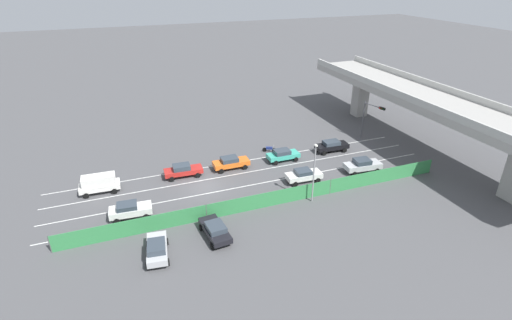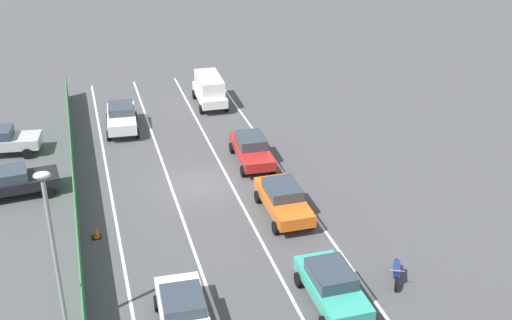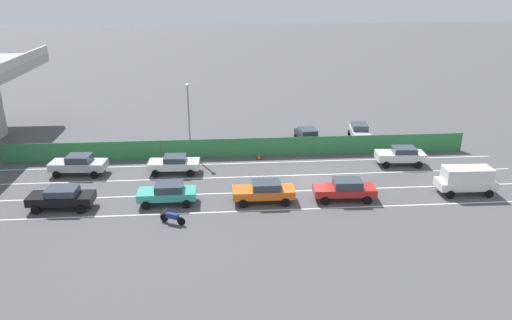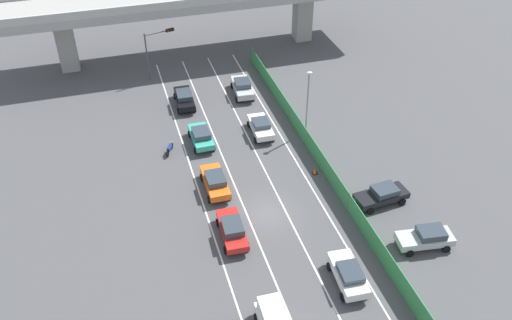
# 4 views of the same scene
# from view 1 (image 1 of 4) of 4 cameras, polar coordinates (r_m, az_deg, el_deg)

# --- Properties ---
(ground_plane) EXTENTS (300.00, 300.00, 0.00)m
(ground_plane) POSITION_cam_1_polar(r_m,az_deg,el_deg) (46.74, -7.43, -3.87)
(ground_plane) COLOR #4C4C4F
(lane_line_left_edge) EXTENTS (0.14, 47.45, 0.01)m
(lane_line_left_edge) POSITION_cam_1_polar(r_m,az_deg,el_deg) (52.18, -2.65, -0.28)
(lane_line_left_edge) COLOR silver
(lane_line_left_edge) RESTS_ON ground
(lane_line_mid_left) EXTENTS (0.14, 47.45, 0.01)m
(lane_line_mid_left) POSITION_cam_1_polar(r_m,az_deg,el_deg) (49.47, -1.46, -1.83)
(lane_line_mid_left) COLOR silver
(lane_line_mid_left) RESTS_ON ground
(lane_line_mid_right) EXTENTS (0.14, 47.45, 0.01)m
(lane_line_mid_right) POSITION_cam_1_polar(r_m,az_deg,el_deg) (46.83, -0.13, -3.56)
(lane_line_mid_right) COLOR silver
(lane_line_mid_right) RESTS_ON ground
(lane_line_right_edge) EXTENTS (0.14, 47.45, 0.01)m
(lane_line_right_edge) POSITION_cam_1_polar(r_m,az_deg,el_deg) (44.26, 1.36, -5.49)
(lane_line_right_edge) COLOR silver
(lane_line_right_edge) RESTS_ON ground
(elevated_overpass) EXTENTS (46.37, 8.16, 8.48)m
(elevated_overpass) POSITION_cam_1_polar(r_m,az_deg,el_deg) (58.81, 23.59, 7.63)
(elevated_overpass) COLOR #A09E99
(elevated_overpass) RESTS_ON ground
(green_fence) EXTENTS (0.10, 43.55, 1.79)m
(green_fence) POSITION_cam_1_polar(r_m,az_deg,el_deg) (42.37, 2.30, -5.67)
(green_fence) COLOR #338447
(green_fence) RESTS_ON ground
(car_sedan_red) EXTENTS (2.14, 4.74, 1.62)m
(car_sedan_red) POSITION_cam_1_polar(r_m,az_deg,el_deg) (48.97, -10.61, -1.45)
(car_sedan_red) COLOR red
(car_sedan_red) RESTS_ON ground
(car_sedan_silver) EXTENTS (2.39, 4.82, 1.73)m
(car_sedan_silver) POSITION_cam_1_polar(r_m,az_deg,el_deg) (51.12, 15.27, -0.68)
(car_sedan_silver) COLOR #B7BABC
(car_sedan_silver) RESTS_ON ground
(car_sedan_black) EXTENTS (2.15, 4.72, 1.61)m
(car_sedan_black) POSITION_cam_1_polar(r_m,az_deg,el_deg) (55.79, 10.98, 2.08)
(car_sedan_black) COLOR black
(car_sedan_black) RESTS_ON ground
(car_taxi_orange) EXTENTS (2.03, 4.64, 1.62)m
(car_taxi_orange) POSITION_cam_1_polar(r_m,az_deg,el_deg) (50.13, -3.71, -0.33)
(car_taxi_orange) COLOR orange
(car_taxi_orange) RESTS_ON ground
(car_taxi_teal) EXTENTS (2.03, 4.30, 1.59)m
(car_taxi_teal) POSITION_cam_1_polar(r_m,az_deg,el_deg) (52.23, 3.93, 0.79)
(car_taxi_teal) COLOR teal
(car_taxi_teal) RESTS_ON ground
(car_sedan_white) EXTENTS (2.17, 4.41, 1.56)m
(car_sedan_white) POSITION_cam_1_polar(r_m,az_deg,el_deg) (47.41, 6.96, -2.17)
(car_sedan_white) COLOR white
(car_sedan_white) RESTS_ON ground
(car_hatchback_white) EXTENTS (2.25, 4.37, 1.65)m
(car_hatchback_white) POSITION_cam_1_polar(r_m,az_deg,el_deg) (42.55, -17.91, -6.89)
(car_hatchback_white) COLOR silver
(car_hatchback_white) RESTS_ON ground
(car_van_white) EXTENTS (2.10, 4.50, 2.15)m
(car_van_white) POSITION_cam_1_polar(r_m,az_deg,el_deg) (48.10, -21.91, -3.13)
(car_van_white) COLOR silver
(car_van_white) RESTS_ON ground
(motorcycle) EXTENTS (1.01, 1.79, 0.93)m
(motorcycle) POSITION_cam_1_polar(r_m,az_deg,el_deg) (54.85, 1.95, 1.64)
(motorcycle) COLOR black
(motorcycle) RESTS_ON ground
(parked_wagon_silver) EXTENTS (4.52, 2.43, 1.65)m
(parked_wagon_silver) POSITION_cam_1_polar(r_m,az_deg,el_deg) (36.60, -14.25, -12.39)
(parked_wagon_silver) COLOR #B2B5B7
(parked_wagon_silver) RESTS_ON ground
(parked_sedan_dark) EXTENTS (4.72, 2.39, 1.55)m
(parked_sedan_dark) POSITION_cam_1_polar(r_m,az_deg,el_deg) (37.99, -5.98, -10.06)
(parked_sedan_dark) COLOR black
(parked_sedan_dark) RESTS_ON ground
(traffic_light) EXTENTS (3.56, 1.11, 5.77)m
(traffic_light) POSITION_cam_1_polar(r_m,az_deg,el_deg) (59.78, 16.34, 6.42)
(traffic_light) COLOR #47474C
(traffic_light) RESTS_ON ground
(street_lamp) EXTENTS (0.60, 0.36, 6.91)m
(street_lamp) POSITION_cam_1_polar(r_m,az_deg,el_deg) (41.99, 8.49, -1.07)
(street_lamp) COLOR gray
(street_lamp) RESTS_ON ground
(traffic_cone) EXTENTS (0.47, 0.47, 0.59)m
(traffic_cone) POSITION_cam_1_polar(r_m,az_deg,el_deg) (42.73, -0.45, -6.33)
(traffic_cone) COLOR orange
(traffic_cone) RESTS_ON ground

